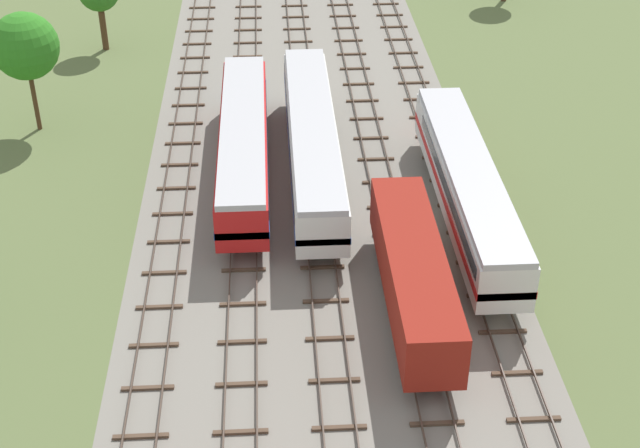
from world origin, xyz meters
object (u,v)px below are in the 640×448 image
object	(u,v)px
diesel_railcar_centre_right_midfar	(467,185)
diesel_railcar_left_far	(244,142)
passenger_coach_centre_left_farther	(312,138)
freight_boxcar_centre_mid	(414,273)

from	to	relation	value
diesel_railcar_centre_right_midfar	diesel_railcar_left_far	xyz separation A→B (m)	(-12.81, 6.05, 0.00)
passenger_coach_centre_left_farther	diesel_railcar_centre_right_midfar	bearing A→B (deg)	-36.09
diesel_railcar_left_far	passenger_coach_centre_left_farther	xyz separation A→B (m)	(4.27, 0.17, 0.02)
diesel_railcar_centre_right_midfar	passenger_coach_centre_left_farther	xyz separation A→B (m)	(-8.54, 6.22, 0.02)
freight_boxcar_centre_mid	diesel_railcar_left_far	world-z (taller)	diesel_railcar_left_far
freight_boxcar_centre_mid	passenger_coach_centre_left_farther	xyz separation A→B (m)	(-4.28, 14.36, 0.16)
freight_boxcar_centre_mid	diesel_railcar_left_far	xyz separation A→B (m)	(-8.55, 14.19, 0.15)
diesel_railcar_centre_right_midfar	passenger_coach_centre_left_farther	bearing A→B (deg)	143.91
freight_boxcar_centre_mid	diesel_railcar_centre_right_midfar	world-z (taller)	diesel_railcar_centre_right_midfar
passenger_coach_centre_left_farther	diesel_railcar_left_far	bearing A→B (deg)	-177.67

